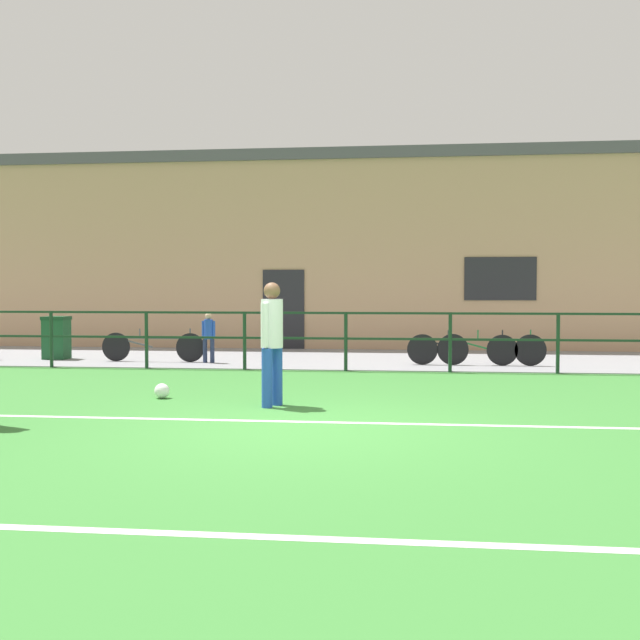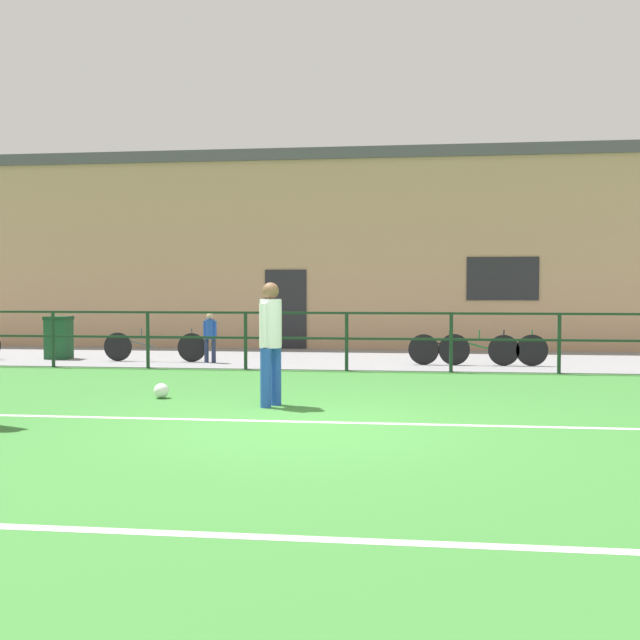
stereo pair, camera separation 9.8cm
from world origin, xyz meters
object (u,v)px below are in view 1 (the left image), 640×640
object	(u,v)px
soccer_ball_spare	(162,391)
spectator_child	(209,334)
trash_bin_0	(56,337)
player_striker	(272,336)
bicycle_parked_0	(153,347)
bicycle_parked_1	(462,349)
bicycle_parked_3	(491,349)

from	to	relation	value
soccer_ball_spare	spectator_child	world-z (taller)	spectator_child
trash_bin_0	player_striker	bearing A→B (deg)	-45.02
bicycle_parked_0	soccer_ball_spare	bearing A→B (deg)	-69.48
spectator_child	player_striker	bearing A→B (deg)	114.33
player_striker	bicycle_parked_1	size ratio (longest dim) A/B	0.74
soccer_ball_spare	bicycle_parked_0	distance (m)	5.47
trash_bin_0	bicycle_parked_0	bearing A→B (deg)	-8.13
spectator_child	trash_bin_0	bearing A→B (deg)	-5.83
bicycle_parked_0	bicycle_parked_3	xyz separation A→B (m)	(7.20, 0.00, 0.01)
spectator_child	bicycle_parked_1	bearing A→B (deg)	-177.60
bicycle_parked_1	trash_bin_0	world-z (taller)	trash_bin_0
spectator_child	bicycle_parked_0	distance (m)	1.31
player_striker	bicycle_parked_0	world-z (taller)	player_striker
player_striker	spectator_child	size ratio (longest dim) A/B	1.57
bicycle_parked_1	trash_bin_0	xyz separation A→B (m)	(-8.95, 0.34, 0.15)
soccer_ball_spare	bicycle_parked_3	bearing A→B (deg)	44.08
spectator_child	soccer_ball_spare	bearing A→B (deg)	98.52
bicycle_parked_3	trash_bin_0	world-z (taller)	trash_bin_0
soccer_ball_spare	trash_bin_0	world-z (taller)	trash_bin_0
player_striker	spectator_child	distance (m)	6.04
spectator_child	bicycle_parked_0	bearing A→B (deg)	-3.79
trash_bin_0	bicycle_parked_3	bearing A→B (deg)	-2.01
bicycle_parked_0	bicycle_parked_1	world-z (taller)	bicycle_parked_1
player_striker	soccer_ball_spare	world-z (taller)	player_striker
trash_bin_0	bicycle_parked_1	bearing A→B (deg)	-2.15
player_striker	bicycle_parked_3	bearing A→B (deg)	-8.95
player_striker	trash_bin_0	distance (m)	8.49
player_striker	bicycle_parked_3	distance (m)	6.71
bicycle_parked_1	bicycle_parked_3	bearing A→B (deg)	-0.00
bicycle_parked_1	bicycle_parked_3	world-z (taller)	bicycle_parked_3
soccer_ball_spare	bicycle_parked_0	size ratio (longest dim) A/B	0.10
player_striker	bicycle_parked_3	xyz separation A→B (m)	(3.56, 5.66, -0.60)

